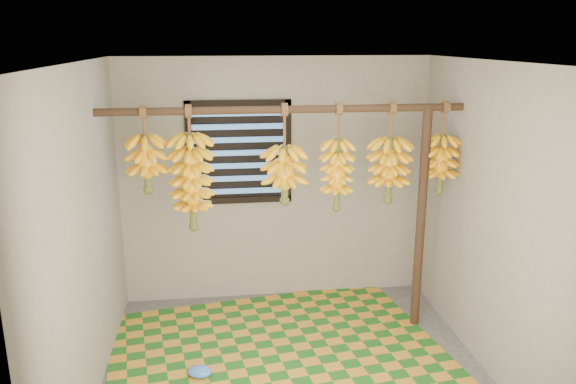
{
  "coord_description": "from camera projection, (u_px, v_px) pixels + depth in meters",
  "views": [
    {
      "loc": [
        -0.56,
        -3.81,
        2.55
      ],
      "look_at": [
        0.0,
        0.55,
        1.35
      ],
      "focal_mm": 35.0,
      "sensor_mm": 36.0,
      "label": 1
    }
  ],
  "objects": [
    {
      "name": "wall_back",
      "position": [
        276.0,
        181.0,
        5.51
      ],
      "size": [
        3.0,
        0.01,
        2.4
      ],
      "primitive_type": "cube",
      "color": "gray",
      "rests_on": "floor"
    },
    {
      "name": "support_post",
      "position": [
        421.0,
        221.0,
        4.94
      ],
      "size": [
        0.08,
        0.08,
        2.0
      ],
      "primitive_type": "cylinder",
      "color": "#3B2518",
      "rests_on": "floor"
    },
    {
      "name": "banana_bunch_c",
      "position": [
        285.0,
        175.0,
        4.67
      ],
      "size": [
        0.36,
        0.36,
        0.83
      ],
      "color": "brown",
      "rests_on": "hanging_pole"
    },
    {
      "name": "banana_bunch_d",
      "position": [
        337.0,
        175.0,
        4.73
      ],
      "size": [
        0.27,
        0.27,
        0.92
      ],
      "color": "brown",
      "rests_on": "hanging_pole"
    },
    {
      "name": "banana_bunch_a",
      "position": [
        147.0,
        164.0,
        4.5
      ],
      "size": [
        0.3,
        0.3,
        0.7
      ],
      "color": "brown",
      "rests_on": "hanging_pole"
    },
    {
      "name": "woven_mat",
      "position": [
        278.0,
        355.0,
        4.68
      ],
      "size": [
        3.04,
        2.58,
        0.01
      ],
      "primitive_type": "cube",
      "rotation": [
        0.0,
        0.0,
        0.16
      ],
      "color": "#1E611C",
      "rests_on": "floor"
    },
    {
      "name": "banana_bunch_b",
      "position": [
        192.0,
        182.0,
        4.58
      ],
      "size": [
        0.35,
        0.35,
        1.03
      ],
      "color": "brown",
      "rests_on": "hanging_pole"
    },
    {
      "name": "banana_bunch_f",
      "position": [
        441.0,
        164.0,
        4.82
      ],
      "size": [
        0.28,
        0.28,
        0.8
      ],
      "color": "brown",
      "rests_on": "hanging_pole"
    },
    {
      "name": "banana_bunch_e",
      "position": [
        389.0,
        170.0,
        4.78
      ],
      "size": [
        0.34,
        0.34,
        0.86
      ],
      "color": "brown",
      "rests_on": "hanging_pole"
    },
    {
      "name": "ceiling",
      "position": [
        299.0,
        62.0,
        3.75
      ],
      "size": [
        3.0,
        3.0,
        0.01
      ],
      "primitive_type": "cube",
      "color": "silver",
      "rests_on": "wall_back"
    },
    {
      "name": "wall_left",
      "position": [
        83.0,
        241.0,
        3.88
      ],
      "size": [
        0.01,
        3.0,
        2.4
      ],
      "primitive_type": "cube",
      "color": "gray",
      "rests_on": "floor"
    },
    {
      "name": "wall_right",
      "position": [
        494.0,
        223.0,
        4.25
      ],
      "size": [
        0.01,
        3.0,
        2.4
      ],
      "primitive_type": "cube",
      "color": "gray",
      "rests_on": "floor"
    },
    {
      "name": "window",
      "position": [
        239.0,
        153.0,
        5.36
      ],
      "size": [
        1.0,
        0.04,
        1.0
      ],
      "color": "black",
      "rests_on": "wall_back"
    },
    {
      "name": "plastic_bag",
      "position": [
        200.0,
        372.0,
        4.36
      ],
      "size": [
        0.23,
        0.2,
        0.08
      ],
      "primitive_type": "ellipsoid",
      "rotation": [
        0.0,
        0.0,
        -0.31
      ],
      "color": "#3F7CEA",
      "rests_on": "woven_mat"
    },
    {
      "name": "floor",
      "position": [
        297.0,
        377.0,
        4.39
      ],
      "size": [
        3.0,
        3.0,
        0.01
      ],
      "primitive_type": "cube",
      "color": "#444444",
      "rests_on": "ground"
    },
    {
      "name": "hanging_pole",
      "position": [
        286.0,
        110.0,
        4.53
      ],
      "size": [
        3.0,
        0.06,
        0.06
      ],
      "primitive_type": "cylinder",
      "rotation": [
        0.0,
        1.57,
        0.0
      ],
      "color": "#3B2518",
      "rests_on": "wall_left"
    }
  ]
}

